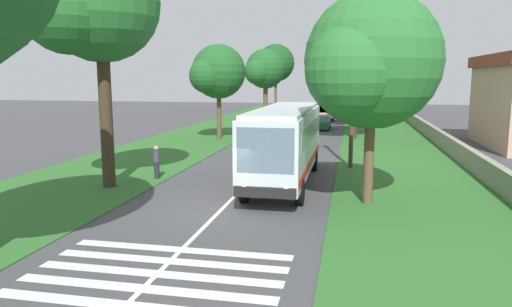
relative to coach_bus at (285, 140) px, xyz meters
The scene contains 21 objects.
ground 5.97m from the coach_bus, 161.14° to the left, with size 160.00×160.00×0.00m, color #424244.
grass_verge_left 14.11m from the coach_bus, 45.79° to the left, with size 120.00×8.00×0.04m, color #2D6628.
grass_verge_right 11.84m from the coach_bus, 33.34° to the right, with size 120.00×8.00×0.04m, color #2D6628.
centre_line 10.12m from the coach_bus, 10.48° to the left, with size 110.00×0.16×0.01m, color silver.
coach_bus is the anchor object (origin of this frame).
zebra_crossing 11.85m from the coach_bus, behind, with size 4.05×6.80×0.01m.
trailing_car_0 17.09m from the coach_bus, 12.18° to the left, with size 4.30×1.78×1.43m.
trailing_car_1 25.18m from the coach_bus, ahead, with size 4.30×1.78×1.43m.
trailing_minibus_0 36.33m from the coach_bus, ahead, with size 6.00×2.14×2.53m.
roadside_tree_left_0 47.54m from the coach_bus, ahead, with size 6.60×5.46×10.00m.
roadside_tree_left_1 35.86m from the coach_bus, 12.15° to the left, with size 5.81×4.84×8.65m.
roadside_tree_left_2 10.63m from the coach_bus, 107.51° to the left, with size 6.64×5.46×11.14m.
roadside_tree_left_4 17.96m from the coach_bus, 26.72° to the left, with size 5.54×4.50×7.87m.
roadside_tree_right_0 6.02m from the coach_bus, 130.26° to the right, with size 6.39×5.41×8.48m.
roadside_tree_right_1 28.38m from the coach_bus, ahead, with size 5.21×4.41×7.86m.
roadside_tree_right_2 18.91m from the coach_bus, ahead, with size 7.27×6.19×9.68m.
roadside_tree_right_3 56.32m from the coach_bus, ahead, with size 6.57×5.49×9.33m.
roadside_tree_right_4 37.33m from the coach_bus, ahead, with size 8.36×7.24×12.41m.
utility_pole 6.08m from the coach_bus, 34.66° to the right, with size 0.24×1.40×9.00m.
roadside_wall 17.76m from the coach_bus, 33.64° to the right, with size 70.00×0.40×1.14m, color gray.
pedestrian 6.70m from the coach_bus, 93.81° to the left, with size 0.34×0.34×1.69m.
Camera 1 is at (-17.27, -4.92, 5.13)m, focal length 32.97 mm.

